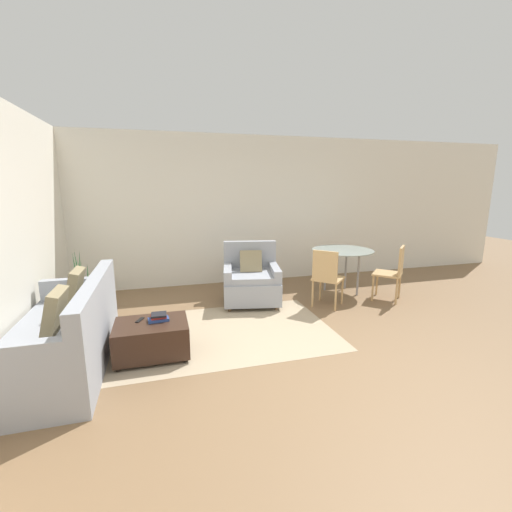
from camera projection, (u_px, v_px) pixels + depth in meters
The scene contains 13 objects.
ground_plane at pixel (313, 361), 3.67m from camera, with size 20.00×20.00×0.00m, color brown.
wall_back at pixel (241, 210), 6.47m from camera, with size 12.00×0.06×2.75m.
wall_left at pixel (21, 226), 3.99m from camera, with size 0.06×12.00×2.75m.
area_rug at pixel (215, 333), 4.35m from camera, with size 2.99×1.83×0.01m.
couch at pixel (65, 338), 3.51m from camera, with size 0.88×1.98×0.93m.
armchair at pixel (251, 281), 5.46m from camera, with size 1.01×1.01×0.94m.
ottoman at pixel (152, 338), 3.73m from camera, with size 0.77×0.57×0.39m.
book_stack at pixel (159, 317), 3.75m from camera, with size 0.23×0.16×0.08m.
tv_remote_primary at pixel (140, 320), 3.76m from camera, with size 0.09×0.14×0.01m.
potted_plant at pixel (82, 303), 4.87m from camera, with size 0.42×0.42×0.99m.
dining_table at pixel (342, 255), 5.86m from camera, with size 1.04×1.04×0.76m.
dining_chair_near_left at pixel (327, 275), 5.18m from camera, with size 0.59×0.59×0.90m.
dining_chair_near_right at pixel (394, 269), 5.49m from camera, with size 0.59×0.59×0.90m.
Camera 1 is at (-1.50, -3.07, 1.85)m, focal length 24.00 mm.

